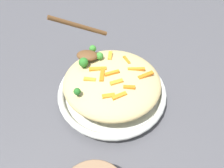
% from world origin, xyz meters
% --- Properties ---
extents(ground_plane, '(2.40, 2.40, 0.00)m').
position_xyz_m(ground_plane, '(0.00, 0.00, 0.00)').
color(ground_plane, '#4C4C51').
extents(serving_bowl, '(0.29, 0.29, 0.04)m').
position_xyz_m(serving_bowl, '(0.00, 0.00, 0.02)').
color(serving_bowl, silver).
rests_on(serving_bowl, ground_plane).
extents(pasta_mound, '(0.25, 0.24, 0.06)m').
position_xyz_m(pasta_mound, '(0.00, 0.00, 0.06)').
color(pasta_mound, '#D1BA7A').
rests_on(pasta_mound, serving_bowl).
extents(carrot_piece_0, '(0.01, 0.03, 0.01)m').
position_xyz_m(carrot_piece_0, '(0.01, -0.07, 0.09)').
color(carrot_piece_0, orange).
rests_on(carrot_piece_0, pasta_mound).
extents(carrot_piece_1, '(0.03, 0.02, 0.01)m').
position_xyz_m(carrot_piece_1, '(0.00, 0.07, 0.09)').
color(carrot_piece_1, orange).
rests_on(carrot_piece_1, pasta_mound).
extents(carrot_piece_2, '(0.04, 0.02, 0.01)m').
position_xyz_m(carrot_piece_2, '(-0.00, 0.00, 0.10)').
color(carrot_piece_2, orange).
rests_on(carrot_piece_2, pasta_mound).
extents(carrot_piece_3, '(0.03, 0.01, 0.01)m').
position_xyz_m(carrot_piece_3, '(-0.05, 0.04, 0.09)').
color(carrot_piece_3, orange).
rests_on(carrot_piece_3, pasta_mound).
extents(carrot_piece_4, '(0.03, 0.02, 0.01)m').
position_xyz_m(carrot_piece_4, '(-0.01, 0.03, 0.10)').
color(carrot_piece_4, orange).
rests_on(carrot_piece_4, pasta_mound).
extents(carrot_piece_5, '(0.04, 0.02, 0.01)m').
position_xyz_m(carrot_piece_5, '(0.04, -0.01, 0.10)').
color(carrot_piece_5, orange).
rests_on(carrot_piece_5, pasta_mound).
extents(carrot_piece_6, '(0.04, 0.03, 0.01)m').
position_xyz_m(carrot_piece_6, '(-0.08, -0.01, 0.09)').
color(carrot_piece_6, orange).
rests_on(carrot_piece_6, pasta_mound).
extents(carrot_piece_7, '(0.03, 0.01, 0.01)m').
position_xyz_m(carrot_piece_7, '(0.05, 0.02, 0.09)').
color(carrot_piece_7, orange).
rests_on(carrot_piece_7, pasta_mound).
extents(carrot_piece_8, '(0.04, 0.03, 0.01)m').
position_xyz_m(carrot_piece_8, '(-0.02, 0.06, 0.09)').
color(carrot_piece_8, orange).
rests_on(carrot_piece_8, pasta_mound).
extents(carrot_piece_9, '(0.04, 0.01, 0.01)m').
position_xyz_m(carrot_piece_9, '(-0.06, -0.03, 0.09)').
color(carrot_piece_9, orange).
rests_on(carrot_piece_9, pasta_mound).
extents(carrot_piece_10, '(0.02, 0.03, 0.01)m').
position_xyz_m(carrot_piece_10, '(-0.03, -0.06, 0.09)').
color(carrot_piece_10, orange).
rests_on(carrot_piece_10, pasta_mound).
extents(carrot_piece_11, '(0.01, 0.04, 0.01)m').
position_xyz_m(carrot_piece_11, '(0.02, 0.01, 0.10)').
color(carrot_piece_11, orange).
rests_on(carrot_piece_11, pasta_mound).
extents(broccoli_floret_0, '(0.02, 0.02, 0.02)m').
position_xyz_m(broccoli_floret_0, '(0.04, -0.05, 0.10)').
color(broccoli_floret_0, '#377928').
rests_on(broccoli_floret_0, pasta_mound).
extents(broccoli_floret_1, '(0.02, 0.02, 0.03)m').
position_xyz_m(broccoli_floret_1, '(0.08, -0.02, 0.11)').
color(broccoli_floret_1, '#296820').
rests_on(broccoli_floret_1, pasta_mound).
extents(broccoli_floret_2, '(0.02, 0.02, 0.02)m').
position_xyz_m(broccoli_floret_2, '(0.07, 0.07, 0.10)').
color(broccoli_floret_2, '#205B1C').
rests_on(broccoli_floret_2, pasta_mound).
extents(broccoli_floret_3, '(0.02, 0.02, 0.02)m').
position_xyz_m(broccoli_floret_3, '(0.06, -0.08, 0.10)').
color(broccoli_floret_3, '#377928').
rests_on(broccoli_floret_3, pasta_mound).
extents(serving_spoon, '(0.15, 0.13, 0.10)m').
position_xyz_m(serving_spoon, '(0.08, -0.08, 0.12)').
color(serving_spoon, brown).
rests_on(serving_spoon, pasta_mound).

